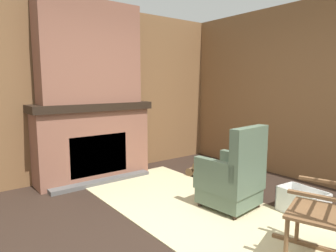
# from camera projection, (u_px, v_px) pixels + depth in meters

# --- Properties ---
(ground_plane) EXTENTS (14.00, 14.00, 0.00)m
(ground_plane) POSITION_uv_depth(u_px,v_px,m) (191.00, 236.00, 2.91)
(ground_plane) COLOR #2D2119
(wood_panel_wall_left) EXTENTS (0.06, 5.56, 2.68)m
(wood_panel_wall_left) POSITION_uv_depth(u_px,v_px,m) (85.00, 92.00, 4.69)
(wood_panel_wall_left) COLOR brown
(wood_panel_wall_left) RESTS_ON ground
(wood_panel_wall_back) EXTENTS (5.56, 0.09, 2.68)m
(wood_panel_wall_back) POSITION_uv_depth(u_px,v_px,m) (325.00, 93.00, 4.23)
(wood_panel_wall_back) COLOR brown
(wood_panel_wall_back) RESTS_ON ground
(fireplace_hearth) EXTENTS (0.66, 1.82, 1.18)m
(fireplace_hearth) POSITION_uv_depth(u_px,v_px,m) (93.00, 142.00, 4.59)
(fireplace_hearth) COLOR brown
(fireplace_hearth) RESTS_ON ground
(chimney_breast) EXTENTS (0.40, 1.51, 1.48)m
(chimney_breast) POSITION_uv_depth(u_px,v_px,m) (90.00, 53.00, 4.41)
(chimney_breast) COLOR brown
(chimney_breast) RESTS_ON fireplace_hearth
(area_rug) EXTENTS (3.32, 1.54, 0.01)m
(area_rug) POSITION_uv_depth(u_px,v_px,m) (194.00, 208.00, 3.55)
(area_rug) COLOR #C6B789
(area_rug) RESTS_ON ground
(armchair) EXTENTS (0.67, 0.65, 1.00)m
(armchair) POSITION_uv_depth(u_px,v_px,m) (233.00, 179.00, 3.50)
(armchair) COLOR #516651
(armchair) RESTS_ON ground
(rocking_chair) EXTENTS (0.90, 0.69, 1.17)m
(rocking_chair) POSITION_uv_depth(u_px,v_px,m) (323.00, 217.00, 2.40)
(rocking_chair) COLOR brown
(rocking_chair) RESTS_ON ground
(firewood_stack) EXTENTS (0.48, 0.48, 0.26)m
(firewood_stack) POSITION_uv_depth(u_px,v_px,m) (204.00, 170.00, 4.79)
(firewood_stack) COLOR brown
(firewood_stack) RESTS_ON ground
(laundry_basket) EXTENTS (0.52, 0.35, 0.30)m
(laundry_basket) POSITION_uv_depth(u_px,v_px,m) (302.00, 202.00, 3.36)
(laundry_basket) COLOR white
(laundry_basket) RESTS_ON ground
(oil_lamp_vase) EXTENTS (0.13, 0.13, 0.24)m
(oil_lamp_vase) POSITION_uv_depth(u_px,v_px,m) (76.00, 98.00, 4.41)
(oil_lamp_vase) COLOR silver
(oil_lamp_vase) RESTS_ON fireplace_hearth
(storage_case) EXTENTS (0.16, 0.22, 0.15)m
(storage_case) POSITION_uv_depth(u_px,v_px,m) (100.00, 98.00, 4.63)
(storage_case) COLOR brown
(storage_case) RESTS_ON fireplace_hearth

